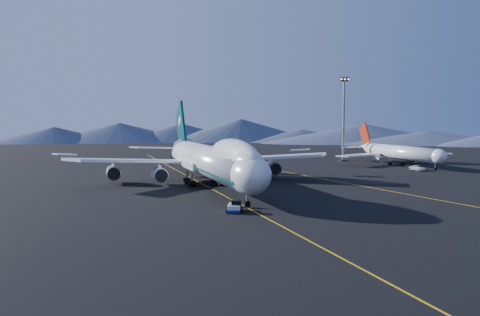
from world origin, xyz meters
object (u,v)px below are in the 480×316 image
object	(u,v)px
boeing_747	(209,160)
floodlight_mast	(344,119)
service_van	(418,168)
pushback_tug	(234,208)
second_jet	(397,152)

from	to	relation	value
boeing_747	floodlight_mast	distance (m)	82.17
service_van	floodlight_mast	world-z (taller)	floodlight_mast
pushback_tug	service_van	distance (m)	83.67
boeing_747	service_van	size ratio (longest dim) A/B	13.84
pushback_tug	second_jet	size ratio (longest dim) A/B	0.10
boeing_747	pushback_tug	distance (m)	30.15
second_jet	floodlight_mast	xyz separation A→B (m)	(-9.16, 18.50, 10.41)
boeing_747	floodlight_mast	bearing A→B (deg)	42.53
pushback_tug	floodlight_mast	bearing A→B (deg)	73.73
floodlight_mast	boeing_747	bearing A→B (deg)	-137.47
pushback_tug	service_van	world-z (taller)	pushback_tug
boeing_747	service_van	distance (m)	67.89
second_jet	pushback_tug	bearing A→B (deg)	-156.57
boeing_747	pushback_tug	world-z (taller)	boeing_747
boeing_747	service_van	bearing A→B (deg)	16.66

